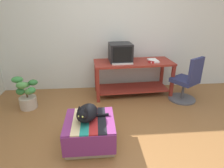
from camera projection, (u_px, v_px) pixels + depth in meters
ground_plane at (123, 146)px, 2.53m from camera, size 14.00×14.00×0.00m
back_wall at (111, 28)px, 3.92m from camera, size 8.00×0.10×2.60m
desk at (133, 72)px, 3.85m from camera, size 1.59×0.71×0.71m
tv_monitor at (120, 53)px, 3.72m from camera, size 0.46×0.46×0.36m
keyboard at (122, 63)px, 3.60m from camera, size 0.41×0.18×0.02m
book at (153, 61)px, 3.77m from camera, size 0.19×0.27×0.03m
ottoman_with_blanket at (90, 132)px, 2.52m from camera, size 0.64×0.64×0.37m
cat at (87, 113)px, 2.40m from camera, size 0.46×0.43×0.27m
potted_plant at (27, 95)px, 3.38m from camera, size 0.43×0.32×0.59m
office_chair at (187, 82)px, 3.60m from camera, size 0.58×0.58×0.89m
stapler at (151, 62)px, 3.66m from camera, size 0.11×0.10×0.04m
pen at (150, 60)px, 3.85m from camera, size 0.10×0.11×0.01m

